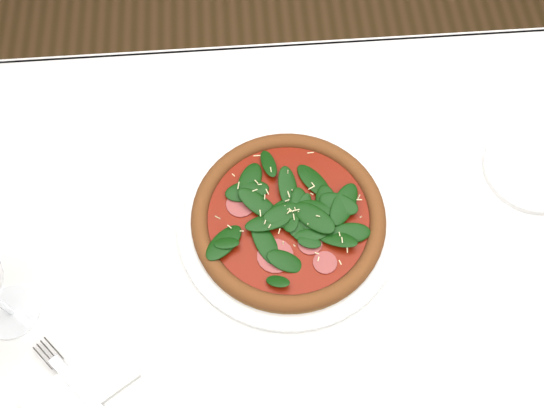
{
  "coord_description": "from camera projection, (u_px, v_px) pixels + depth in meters",
  "views": [
    {
      "loc": [
        -0.11,
        -0.27,
        1.54
      ],
      "look_at": [
        -0.08,
        0.1,
        0.77
      ],
      "focal_mm": 40.0,
      "sensor_mm": 36.0,
      "label": 1
    }
  ],
  "objects": [
    {
      "name": "napkin",
      "position": [
        81.0,
        389.0,
        0.76
      ],
      "size": [
        0.15,
        0.13,
        0.01
      ],
      "primitive_type": "cube",
      "rotation": [
        0.0,
        0.0,
        0.58
      ],
      "color": "white",
      "rests_on": "dining_table"
    },
    {
      "name": "plate",
      "position": [
        288.0,
        222.0,
        0.85
      ],
      "size": [
        0.31,
        0.31,
        0.01
      ],
      "color": "white",
      "rests_on": "dining_table"
    },
    {
      "name": "fork",
      "position": [
        67.0,
        374.0,
        0.76
      ],
      "size": [
        0.1,
        0.11,
        0.0
      ],
      "rotation": [
        0.0,
        0.0,
        0.74
      ],
      "color": "silver",
      "rests_on": "napkin"
    },
    {
      "name": "pizza",
      "position": [
        288.0,
        216.0,
        0.84
      ],
      "size": [
        0.3,
        0.3,
        0.04
      ],
      "rotation": [
        0.0,
        0.0,
        -0.13
      ],
      "color": "brown",
      "rests_on": "plate"
    },
    {
      "name": "dining_table",
      "position": [
        331.0,
        293.0,
        0.92
      ],
      "size": [
        1.21,
        0.81,
        0.75
      ],
      "color": "white",
      "rests_on": "ground"
    },
    {
      "name": "ground",
      "position": [
        308.0,
        373.0,
        1.5
      ],
      "size": [
        6.0,
        6.0,
        0.0
      ],
      "primitive_type": "plane",
      "color": "brown",
      "rests_on": "ground"
    },
    {
      "name": "saucer_far",
      "position": [
        534.0,
        169.0,
        0.89
      ],
      "size": [
        0.15,
        0.15,
        0.01
      ],
      "color": "white",
      "rests_on": "dining_table"
    }
  ]
}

